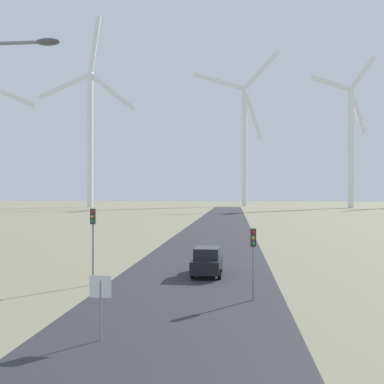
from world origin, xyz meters
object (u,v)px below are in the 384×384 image
object	(u,v)px
stop_sign_near	(100,295)
wind_turbine_right	(351,135)
traffic_light_post_near_left	(93,229)
wind_turbine_left	(90,125)
car_approaching	(207,261)
traffic_light_post_near_right	(253,248)
wind_turbine_center	(245,133)

from	to	relation	value
stop_sign_near	wind_turbine_right	xyz separation A→B (m)	(47.88, 154.97, 25.30)
traffic_light_post_near_left	wind_turbine_left	world-z (taller)	wind_turbine_left
traffic_light_post_near_left	car_approaching	world-z (taller)	traffic_light_post_near_left
car_approaching	wind_turbine_right	world-z (taller)	wind_turbine_right
stop_sign_near	car_approaching	world-z (taller)	stop_sign_near
wind_turbine_right	traffic_light_post_near_right	bearing A→B (deg)	-105.86
stop_sign_near	wind_turbine_left	xyz separation A→B (m)	(-50.93, 153.98, 30.31)
traffic_light_post_near_left	wind_turbine_right	xyz separation A→B (m)	(51.23, 145.42, 23.70)
traffic_light_post_near_left	wind_turbine_left	bearing A→B (deg)	108.23
wind_turbine_right	wind_turbine_center	bearing A→B (deg)	150.55
traffic_light_post_near_left	wind_turbine_right	world-z (taller)	wind_turbine_right
wind_turbine_center	car_approaching	bearing A→B (deg)	-92.16
traffic_light_post_near_left	wind_turbine_right	distance (m)	155.99
traffic_light_post_near_left	traffic_light_post_near_right	bearing A→B (deg)	-17.29
traffic_light_post_near_right	wind_turbine_left	bearing A→B (deg)	111.06
car_approaching	wind_turbine_left	size ratio (longest dim) A/B	0.06
stop_sign_near	wind_turbine_right	world-z (taller)	wind_turbine_right
wind_turbine_left	wind_turbine_right	bearing A→B (deg)	0.57
traffic_light_post_near_right	wind_turbine_center	distance (m)	172.47
car_approaching	stop_sign_near	bearing A→B (deg)	-103.10
traffic_light_post_near_left	traffic_light_post_near_right	world-z (taller)	traffic_light_post_near_left
traffic_light_post_near_right	wind_turbine_center	xyz separation A→B (m)	(3.48, 170.07, 28.50)
traffic_light_post_near_left	traffic_light_post_near_right	size ratio (longest dim) A/B	1.24
traffic_light_post_near_left	car_approaching	distance (m)	7.75
wind_turbine_left	wind_turbine_center	size ratio (longest dim) A/B	1.10
wind_turbine_center	wind_turbine_right	world-z (taller)	wind_turbine_center
traffic_light_post_near_right	wind_turbine_left	distance (m)	160.52
wind_turbine_right	stop_sign_near	bearing A→B (deg)	-107.17
traffic_light_post_near_left	stop_sign_near	bearing A→B (deg)	-70.63
wind_turbine_left	wind_turbine_right	size ratio (longest dim) A/B	1.29
car_approaching	wind_turbine_left	world-z (taller)	wind_turbine_left
traffic_light_post_near_right	car_approaching	world-z (taller)	traffic_light_post_near_right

